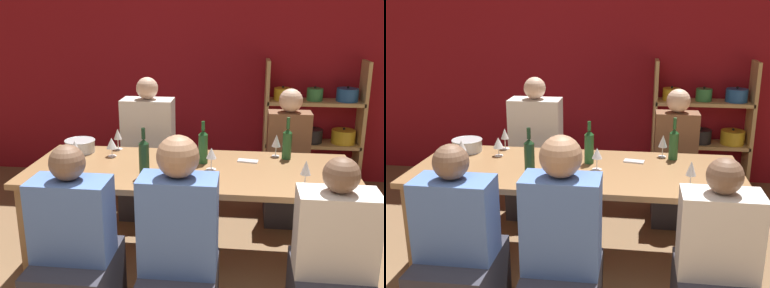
% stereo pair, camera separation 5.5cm
% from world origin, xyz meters
% --- Properties ---
extents(wall_back_red, '(8.80, 0.06, 2.70)m').
position_xyz_m(wall_back_red, '(0.00, 3.83, 1.35)').
color(wall_back_red, maroon).
rests_on(wall_back_red, ground_plane).
extents(shelf_unit, '(1.00, 0.30, 1.33)m').
position_xyz_m(shelf_unit, '(1.15, 3.63, 0.54)').
color(shelf_unit, tan).
rests_on(shelf_unit, ground_plane).
extents(dining_table, '(2.32, 0.91, 0.73)m').
position_xyz_m(dining_table, '(0.05, 1.98, 0.64)').
color(dining_table, olive).
rests_on(dining_table, ground_plane).
extents(mixing_bowl, '(0.24, 0.24, 0.10)m').
position_xyz_m(mixing_bowl, '(-0.86, 2.26, 0.78)').
color(mixing_bowl, '#B7BABC').
rests_on(mixing_bowl, dining_table).
extents(wine_bottle_green, '(0.07, 0.07, 0.31)m').
position_xyz_m(wine_bottle_green, '(0.13, 2.11, 0.85)').
color(wine_bottle_green, '#1E4C23').
rests_on(wine_bottle_green, dining_table).
extents(wine_bottle_dark, '(0.07, 0.07, 0.32)m').
position_xyz_m(wine_bottle_dark, '(0.75, 2.28, 0.85)').
color(wine_bottle_dark, '#1E4C23').
rests_on(wine_bottle_dark, dining_table).
extents(wine_bottle_amber, '(0.07, 0.07, 0.34)m').
position_xyz_m(wine_bottle_amber, '(-0.23, 1.78, 0.86)').
color(wine_bottle_amber, '#19381E').
rests_on(wine_bottle_amber, dining_table).
extents(wine_glass_red_a, '(0.08, 0.08, 0.18)m').
position_xyz_m(wine_glass_red_a, '(-0.11, 2.10, 0.86)').
color(wine_glass_red_a, white).
rests_on(wine_glass_red_a, dining_table).
extents(wine_glass_white_a, '(0.07, 0.07, 0.16)m').
position_xyz_m(wine_glass_white_a, '(0.20, 1.97, 0.84)').
color(wine_glass_white_a, white).
rests_on(wine_glass_white_a, dining_table).
extents(wine_glass_red_b, '(0.07, 0.07, 0.17)m').
position_xyz_m(wine_glass_red_b, '(0.67, 2.33, 0.85)').
color(wine_glass_red_b, white).
rests_on(wine_glass_red_b, dining_table).
extents(wine_glass_white_b, '(0.08, 0.08, 0.15)m').
position_xyz_m(wine_glass_white_b, '(-0.58, 2.18, 0.83)').
color(wine_glass_white_b, white).
rests_on(wine_glass_white_b, dining_table).
extents(wine_glass_empty_a, '(0.07, 0.07, 0.17)m').
position_xyz_m(wine_glass_empty_a, '(-0.58, 2.37, 0.85)').
color(wine_glass_empty_a, white).
rests_on(wine_glass_empty_a, dining_table).
extents(wine_glass_white_c, '(0.07, 0.07, 0.15)m').
position_xyz_m(wine_glass_white_c, '(-0.82, 2.06, 0.83)').
color(wine_glass_white_c, white).
rests_on(wine_glass_white_c, dining_table).
extents(wine_glass_red_c, '(0.07, 0.07, 0.17)m').
position_xyz_m(wine_glass_red_c, '(0.99, 1.78, 0.84)').
color(wine_glass_red_c, white).
rests_on(wine_glass_red_c, dining_table).
extents(wine_glass_white_d, '(0.07, 0.07, 0.19)m').
position_xyz_m(wine_glass_white_d, '(0.98, 1.60, 0.86)').
color(wine_glass_white_d, white).
rests_on(wine_glass_white_d, dining_table).
extents(wine_glass_red_d, '(0.07, 0.07, 0.17)m').
position_xyz_m(wine_glass_red_d, '(0.82, 1.75, 0.84)').
color(wine_glass_red_d, white).
rests_on(wine_glass_red_d, dining_table).
extents(wine_glass_red_e, '(0.08, 0.08, 0.15)m').
position_xyz_m(wine_glass_red_e, '(0.01, 2.02, 0.83)').
color(wine_glass_red_e, white).
rests_on(wine_glass_red_e, dining_table).
extents(cell_phone, '(0.16, 0.09, 0.01)m').
position_xyz_m(cell_phone, '(0.46, 2.18, 0.73)').
color(cell_phone, silver).
rests_on(cell_phone, dining_table).
extents(person_near_a, '(0.42, 0.53, 1.19)m').
position_xyz_m(person_near_a, '(0.09, 1.17, 0.44)').
color(person_near_a, '#2D2D38').
rests_on(person_near_a, ground_plane).
extents(person_far_a, '(0.46, 0.57, 1.25)m').
position_xyz_m(person_far_a, '(-0.43, 2.81, 0.45)').
color(person_far_a, '#2D2D38').
rests_on(person_far_a, ground_plane).
extents(person_near_b, '(0.43, 0.54, 1.13)m').
position_xyz_m(person_near_b, '(-0.50, 1.14, 0.41)').
color(person_near_b, '#2D2D38').
rests_on(person_near_b, ground_plane).
extents(person_far_b, '(0.36, 0.45, 1.18)m').
position_xyz_m(person_far_b, '(0.81, 2.76, 0.44)').
color(person_far_b, '#2D2D38').
rests_on(person_far_b, ground_plane).
extents(person_near_c, '(0.42, 0.53, 1.09)m').
position_xyz_m(person_near_c, '(0.93, 1.22, 0.39)').
color(person_near_c, '#2D2D38').
rests_on(person_near_c, ground_plane).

